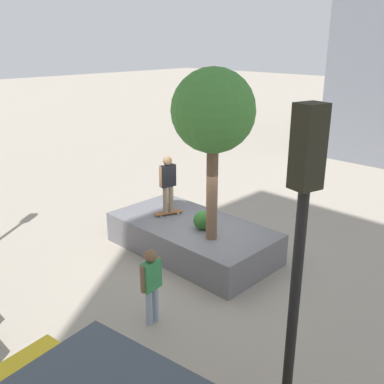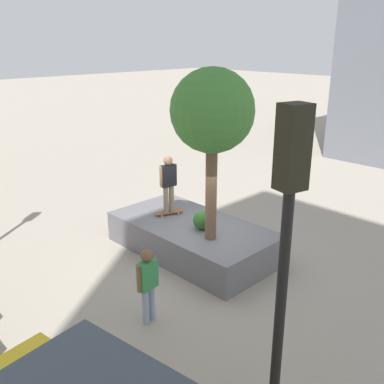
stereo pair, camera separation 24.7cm
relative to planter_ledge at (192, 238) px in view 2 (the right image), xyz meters
name	(u,v)px [view 2 (the right image)]	position (x,y,z in m)	size (l,w,h in m)	color
ground_plane	(200,262)	(-0.59, 0.28, -0.43)	(120.00, 120.00, 0.00)	#9E9384
planter_ledge	(192,238)	(0.00, 0.00, 0.00)	(4.58, 2.37, 0.85)	slate
plaza_tree	(212,113)	(-0.99, 0.32, 3.56)	(1.96, 1.96, 4.16)	brown
boxwood_shrub	(202,220)	(-0.46, 0.07, 0.68)	(0.50, 0.50, 0.50)	#2D6628
skateboard	(169,212)	(0.92, 0.02, 0.48)	(0.49, 0.82, 0.07)	brown
skateboarder	(168,180)	(0.92, 0.02, 1.44)	(0.25, 0.55, 1.64)	#847056
traffic_light_median	(284,258)	(-5.52, 4.06, 2.95)	(0.37, 0.33, 5.00)	black
pedestrian_crossing	(148,281)	(-1.64, 2.86, 0.53)	(0.26, 0.56, 1.66)	#8C9EB7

